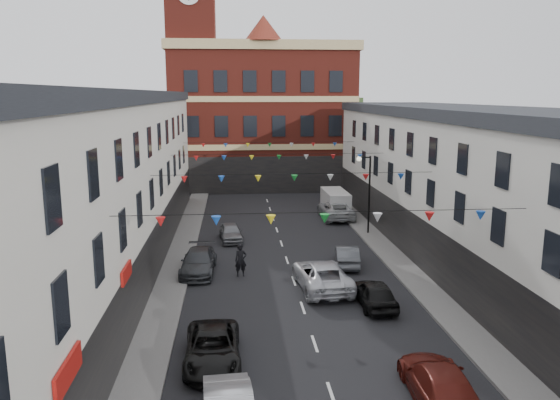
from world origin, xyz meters
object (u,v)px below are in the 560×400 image
object	(u,v)px
pedestrian	(241,260)
car_left_c	(213,348)
street_lamp	(366,184)
car_right_d	(374,293)
moving_car	(322,275)
car_left_d	(198,262)
car_left_e	(231,232)
white_van	(335,203)
car_right_c	(439,383)
car_right_f	(336,210)
car_right_e	(347,256)

from	to	relation	value
pedestrian	car_left_c	bearing A→B (deg)	-106.94
street_lamp	pedestrian	world-z (taller)	street_lamp
car_right_d	moving_car	bearing A→B (deg)	-52.90
car_left_d	car_left_e	xyz separation A→B (m)	(1.90, 7.19, -0.05)
car_left_e	white_van	xyz separation A→B (m)	(9.20, 8.02, 0.43)
car_left_d	car_right_c	size ratio (longest dim) A/B	0.96
car_left_c	car_right_f	distance (m)	26.72
car_left_e	car_right_d	world-z (taller)	car_right_d
car_left_e	white_van	bearing A→B (deg)	34.84
car_left_d	white_van	size ratio (longest dim) A/B	0.99
street_lamp	pedestrian	size ratio (longest dim) A/B	3.11
white_van	car_left_e	bearing A→B (deg)	-139.57
street_lamp	car_right_e	size ratio (longest dim) A/B	1.54
car_left_d	car_right_c	distance (m)	17.34
car_left_d	moving_car	world-z (taller)	moving_car
car_left_d	car_right_e	bearing A→B (deg)	6.81
pedestrian	white_van	bearing A→B (deg)	51.75
street_lamp	car_right_f	world-z (taller)	street_lamp
moving_car	car_right_f	bearing A→B (deg)	-107.62
car_right_d	car_right_e	distance (m)	6.68
car_left_d	car_right_e	size ratio (longest dim) A/B	1.23
car_left_d	pedestrian	xyz separation A→B (m)	(2.50, -0.79, 0.27)
car_right_c	car_right_e	world-z (taller)	car_right_c
car_left_d	white_van	xyz separation A→B (m)	(11.10, 15.20, 0.38)
white_van	street_lamp	bearing A→B (deg)	-83.04
car_right_d	moving_car	xyz separation A→B (m)	(-2.21, 2.76, 0.09)
car_right_f	pedestrian	distance (m)	16.69
car_left_e	car_right_c	xyz separation A→B (m)	(7.20, -21.94, 0.08)
white_van	pedestrian	distance (m)	18.16
car_right_e	white_van	bearing A→B (deg)	-90.23
car_left_d	car_right_f	size ratio (longest dim) A/B	0.87
street_lamp	car_right_d	distance (m)	14.74
street_lamp	pedestrian	distance (m)	13.36
car_right_f	white_van	world-z (taller)	white_van
car_left_d	white_van	bearing A→B (deg)	56.40
car_right_c	car_right_f	size ratio (longest dim) A/B	0.90
car_left_c	moving_car	size ratio (longest dim) A/B	0.85
car_right_e	moving_car	size ratio (longest dim) A/B	0.70
car_right_f	white_van	xyz separation A→B (m)	(0.24, 1.55, 0.30)
street_lamp	car_right_c	distance (m)	23.25
car_left_e	white_van	distance (m)	12.21
car_right_d	car_right_c	bearing A→B (deg)	88.34
car_right_d	moving_car	distance (m)	3.54
car_right_f	pedestrian	xyz separation A→B (m)	(-8.36, -14.45, 0.20)
car_left_e	white_van	size ratio (longest dim) A/B	0.78
car_left_d	white_van	world-z (taller)	white_van
car_right_d	car_right_f	world-z (taller)	car_right_f
car_left_e	car_right_c	world-z (taller)	car_right_c
car_left_e	street_lamp	bearing A→B (deg)	-1.18
white_van	car_left_d	bearing A→B (deg)	-126.78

